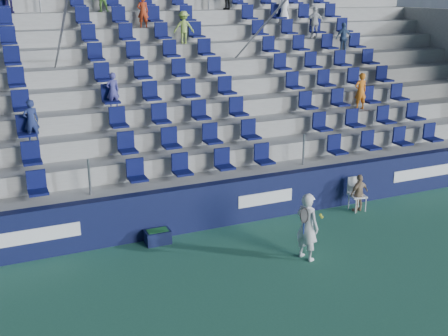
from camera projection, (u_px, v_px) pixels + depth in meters
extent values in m
plane|color=#2F6F53|center=(268.00, 281.00, 12.04)|extent=(70.00, 70.00, 0.00)
cube|color=#10153C|center=(212.00, 205.00, 14.60)|extent=(24.00, 0.30, 1.20)
cube|color=white|center=(8.00, 240.00, 12.55)|extent=(3.20, 0.02, 0.34)
cube|color=white|center=(266.00, 198.00, 15.03)|extent=(1.60, 0.02, 0.34)
cube|color=white|center=(425.00, 172.00, 17.12)|extent=(2.40, 0.02, 0.34)
cube|color=#A1A19C|center=(203.00, 198.00, 15.10)|extent=(24.00, 0.85, 1.20)
cube|color=#A1A19C|center=(192.00, 180.00, 15.77)|extent=(24.00, 0.85, 1.70)
cube|color=#A1A19C|center=(182.00, 163.00, 16.43)|extent=(24.00, 0.85, 2.20)
cube|color=#A1A19C|center=(173.00, 148.00, 17.10)|extent=(24.00, 0.85, 2.70)
cube|color=#A1A19C|center=(164.00, 133.00, 17.76)|extent=(24.00, 0.85, 3.20)
cube|color=#A1A19C|center=(156.00, 120.00, 18.42)|extent=(24.00, 0.85, 3.70)
cube|color=#A1A19C|center=(148.00, 108.00, 19.09)|extent=(24.00, 0.85, 4.20)
cube|color=#A1A19C|center=(141.00, 96.00, 19.75)|extent=(24.00, 0.85, 4.70)
cube|color=#A1A19C|center=(134.00, 85.00, 20.42)|extent=(24.00, 0.85, 5.20)
cube|color=#A1A19C|center=(129.00, 69.00, 20.85)|extent=(24.00, 0.50, 6.20)
cube|color=#0B1045|center=(203.00, 164.00, 14.81)|extent=(16.05, 0.50, 0.70)
cube|color=#0B1045|center=(192.00, 139.00, 15.40)|extent=(16.05, 0.50, 0.70)
cube|color=#0B1045|center=(181.00, 115.00, 15.98)|extent=(16.05, 0.50, 0.70)
cube|color=#0B1045|center=(171.00, 92.00, 16.57)|extent=(16.05, 0.50, 0.70)
cube|color=#0B1045|center=(162.00, 71.00, 17.16)|extent=(16.05, 0.50, 0.70)
cube|color=#0B1045|center=(153.00, 52.00, 17.75)|extent=(16.05, 0.50, 0.70)
cube|color=#0B1045|center=(145.00, 34.00, 18.33)|extent=(16.05, 0.50, 0.70)
cube|color=#0B1045|center=(137.00, 17.00, 18.92)|extent=(16.05, 0.50, 0.70)
cube|color=#0B1045|center=(130.00, 1.00, 19.51)|extent=(16.05, 0.50, 0.70)
cylinder|color=gray|center=(58.00, 49.00, 15.77)|extent=(0.06, 7.68, 4.55)
cylinder|color=gray|center=(250.00, 41.00, 18.05)|extent=(0.06, 7.68, 4.55)
imported|color=#A4CF52|center=(184.00, 27.00, 18.74)|extent=(0.77, 0.58, 1.06)
imported|color=#B33517|center=(143.00, 12.00, 18.90)|extent=(0.42, 0.31, 1.04)
imported|color=orange|center=(361.00, 91.00, 18.21)|extent=(0.45, 0.31, 1.18)
imported|color=navy|center=(31.00, 121.00, 14.33)|extent=(0.44, 0.33, 1.11)
imported|color=#39547F|center=(344.00, 38.00, 20.37)|extent=(0.65, 0.30, 1.09)
imported|color=#3E3D87|center=(113.00, 91.00, 15.82)|extent=(0.40, 0.29, 1.05)
imported|color=white|center=(284.00, 7.00, 20.94)|extent=(0.61, 0.43, 1.16)
imported|color=silver|center=(315.00, 22.00, 20.68)|extent=(0.70, 0.40, 1.13)
imported|color=silver|center=(307.00, 227.00, 12.80)|extent=(0.57, 0.69, 1.61)
cylinder|color=navy|center=(304.00, 228.00, 12.46)|extent=(0.03, 0.03, 0.28)
torus|color=black|center=(304.00, 216.00, 12.36)|extent=(0.30, 0.17, 0.28)
plane|color=#262626|center=(304.00, 216.00, 12.36)|extent=(0.30, 0.16, 0.29)
sphere|color=#CEDE33|center=(322.00, 217.00, 12.64)|extent=(0.07, 0.07, 0.07)
sphere|color=#CEDE33|center=(321.00, 215.00, 12.68)|extent=(0.07, 0.07, 0.07)
cube|color=white|center=(358.00, 196.00, 15.72)|extent=(0.47, 0.47, 0.04)
cube|color=white|center=(354.00, 185.00, 15.81)|extent=(0.42, 0.10, 0.51)
cylinder|color=white|center=(356.00, 206.00, 15.58)|extent=(0.03, 0.03, 0.41)
cylinder|color=white|center=(366.00, 205.00, 15.71)|extent=(0.03, 0.03, 0.41)
cylinder|color=white|center=(349.00, 202.00, 15.87)|extent=(0.03, 0.03, 0.41)
cylinder|color=white|center=(358.00, 201.00, 16.00)|extent=(0.03, 0.03, 0.41)
imported|color=tan|center=(359.00, 193.00, 15.64)|extent=(0.67, 0.36, 1.08)
cube|color=#0F1539|center=(158.00, 237.00, 13.78)|extent=(0.62, 0.40, 0.34)
cube|color=#1E662D|center=(158.00, 234.00, 13.75)|extent=(0.50, 0.29, 0.20)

